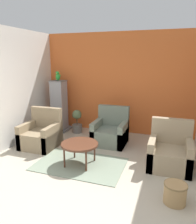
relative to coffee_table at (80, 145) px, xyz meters
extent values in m
plane|color=#B2A893|center=(0.19, -1.13, -0.41)|extent=(20.00, 20.00, 0.00)
cube|color=orange|center=(0.19, 2.28, 0.97)|extent=(4.34, 0.06, 2.77)
cube|color=silver|center=(-1.95, 0.56, 0.97)|extent=(0.06, 3.38, 2.77)
cube|color=gray|center=(0.00, 0.00, -0.41)|extent=(1.76, 1.13, 0.01)
cylinder|color=#512D1E|center=(0.00, 0.00, 0.02)|extent=(0.73, 0.73, 0.04)
cylinder|color=#512D1E|center=(-0.23, -0.23, -0.21)|extent=(0.04, 0.04, 0.41)
cylinder|color=#512D1E|center=(0.23, -0.23, -0.21)|extent=(0.04, 0.04, 0.41)
cylinder|color=#512D1E|center=(-0.23, 0.23, -0.21)|extent=(0.04, 0.04, 0.41)
cylinder|color=#512D1E|center=(0.23, 0.23, -0.21)|extent=(0.04, 0.04, 0.41)
cube|color=#8E7A5B|center=(-1.25, 0.51, -0.22)|extent=(0.79, 0.78, 0.40)
cube|color=#8E7A5B|center=(-1.25, 0.84, 0.24)|extent=(0.79, 0.14, 0.51)
cube|color=#8E7A5B|center=(-1.59, 0.51, -0.13)|extent=(0.12, 0.78, 0.58)
cube|color=#8E7A5B|center=(-0.92, 0.51, -0.13)|extent=(0.12, 0.78, 0.58)
cube|color=#9E896B|center=(1.69, 0.45, -0.22)|extent=(0.79, 0.78, 0.40)
cube|color=#9E896B|center=(1.69, 0.77, 0.24)|extent=(0.79, 0.14, 0.51)
cube|color=#9E896B|center=(1.35, 0.45, -0.13)|extent=(0.12, 0.78, 0.58)
cube|color=#9E896B|center=(2.03, 0.45, -0.13)|extent=(0.12, 0.78, 0.58)
cube|color=slate|center=(0.26, 1.25, -0.22)|extent=(0.79, 0.78, 0.40)
cube|color=slate|center=(0.26, 1.58, 0.24)|extent=(0.79, 0.14, 0.51)
cube|color=slate|center=(-0.08, 1.25, -0.13)|extent=(0.12, 0.78, 0.58)
cube|color=slate|center=(0.60, 1.25, -0.13)|extent=(0.12, 0.78, 0.58)
cube|color=slate|center=(-1.46, 1.83, -0.38)|extent=(0.57, 0.57, 0.06)
cube|color=#939399|center=(-1.46, 1.83, 0.33)|extent=(0.37, 0.37, 1.37)
cube|color=slate|center=(-1.46, 1.83, 1.04)|extent=(0.39, 0.39, 0.03)
ellipsoid|color=green|center=(-1.46, 1.83, 1.15)|extent=(0.12, 0.15, 0.20)
sphere|color=green|center=(-1.46, 1.82, 1.26)|extent=(0.10, 0.10, 0.10)
cone|color=gold|center=(-1.46, 1.77, 1.25)|extent=(0.05, 0.05, 0.05)
cone|color=green|center=(-1.46, 1.90, 1.13)|extent=(0.06, 0.13, 0.17)
cylinder|color=#66605B|center=(-0.87, 1.78, -0.30)|extent=(0.28, 0.28, 0.23)
cylinder|color=brown|center=(-0.87, 1.78, -0.08)|extent=(0.03, 0.03, 0.21)
sphere|color=#566B47|center=(-0.87, 1.78, 0.12)|extent=(0.26, 0.26, 0.26)
sphere|color=#566B47|center=(-0.94, 1.80, 0.07)|extent=(0.15, 0.15, 0.15)
sphere|color=#566B47|center=(-0.80, 1.76, 0.08)|extent=(0.14, 0.14, 0.14)
cylinder|color=#A37F51|center=(1.80, -0.65, -0.26)|extent=(0.32, 0.32, 0.31)
cylinder|color=brown|center=(1.80, -0.65, -0.12)|extent=(0.34, 0.34, 0.02)
camera|label=1|loc=(1.66, -3.67, 1.66)|focal=35.00mm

